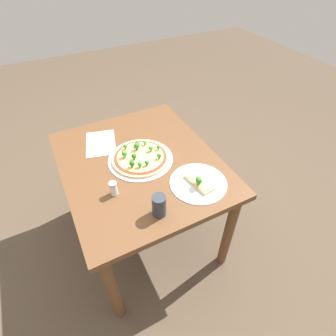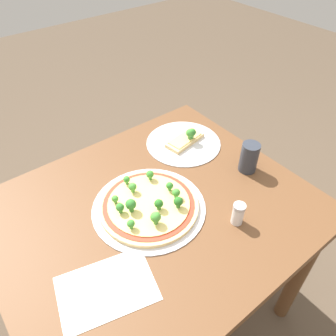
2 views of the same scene
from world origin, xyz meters
The scene contains 7 objects.
ground_plane centered at (0.00, 0.00, 0.00)m, with size 8.00×8.00×0.00m, color brown.
dining_table centered at (0.00, 0.00, 0.61)m, with size 1.01×0.86×0.72m.
pizza_tray_whole centered at (0.01, -0.01, 0.73)m, with size 0.37×0.37×0.07m.
pizza_tray_slice centered at (-0.31, -0.21, 0.73)m, with size 0.30×0.30×0.07m.
drinking_cup centered at (-0.39, 0.06, 0.78)m, with size 0.07×0.07×0.12m, color #2D333D.
condiment_shaker centered at (-0.17, 0.21, 0.76)m, with size 0.04×0.04×0.08m.
paper_menu centered at (0.26, 0.15, 0.72)m, with size 0.25×0.17×0.00m, color white.
Camera 1 is at (-1.07, 0.37, 1.71)m, focal length 28.00 mm.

